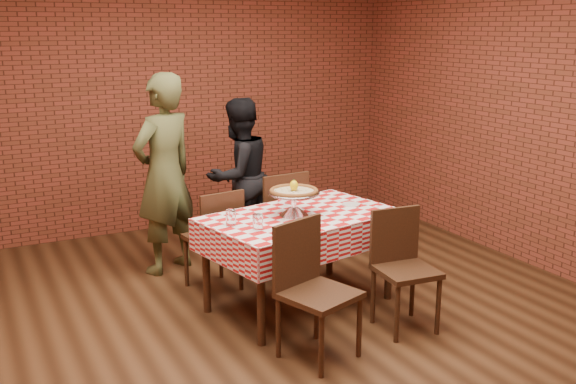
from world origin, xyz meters
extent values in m
plane|color=black|center=(0.00, 0.00, 0.00)|extent=(6.00, 6.00, 0.00)
plane|color=brown|center=(0.00, 3.00, 1.45)|extent=(5.50, 0.00, 5.50)
cube|color=#3D2111|center=(0.38, 0.43, 0.38)|extent=(1.60, 1.15, 0.75)
cylinder|color=beige|center=(0.33, 0.44, 0.95)|extent=(0.52, 0.52, 0.03)
ellipsoid|color=#E3B90E|center=(0.33, 0.44, 0.99)|extent=(0.09, 0.09, 0.08)
cylinder|color=white|center=(-0.08, 0.21, 0.82)|extent=(0.09, 0.09, 0.12)
cylinder|color=white|center=(-0.21, 0.40, 0.82)|extent=(0.09, 0.09, 0.12)
cylinder|color=white|center=(0.88, 0.48, 0.76)|extent=(0.17, 0.17, 0.01)
cube|color=white|center=(1.04, 0.35, 0.76)|extent=(0.06, 0.06, 0.00)
cube|color=white|center=(1.00, 0.46, 0.76)|extent=(0.05, 0.04, 0.00)
cube|color=silver|center=(0.41, 0.76, 0.82)|extent=(0.11, 0.10, 0.13)
imported|color=#484B27|center=(-0.32, 1.68, 0.90)|extent=(0.78, 0.67, 1.80)
imported|color=black|center=(0.48, 1.88, 0.76)|extent=(0.89, 0.79, 1.52)
camera|label=1|loc=(-1.94, -3.90, 2.18)|focal=41.05mm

